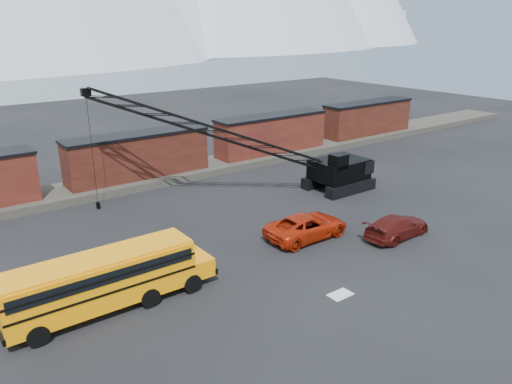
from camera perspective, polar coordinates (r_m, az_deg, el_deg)
ground at (r=31.55m, az=3.70°, el=-8.93°), size 160.00×160.00×0.00m
gravel_berm at (r=48.97m, az=-13.13°, el=1.38°), size 120.00×5.00×0.70m
boxcar_mid at (r=48.31m, az=-13.34°, el=4.11°), size 13.70×3.10×4.17m
boxcar_east_near at (r=56.33m, az=1.76°, el=6.70°), size 13.70×3.10×4.17m
boxcar_east_far at (r=67.26m, az=12.64°, el=8.28°), size 13.70×3.10×4.17m
snow_patch at (r=29.33m, az=9.62°, el=-11.48°), size 1.40×0.90×0.02m
school_bus at (r=27.96m, az=-16.68°, el=-9.50°), size 11.65×2.65×3.19m
red_pickup at (r=35.80m, az=5.81°, el=-3.90°), size 6.37×2.96×1.77m
maroon_suv at (r=37.17m, az=15.82°, el=-3.81°), size 5.64×2.48×1.61m
crawler_crane at (r=41.80m, az=-4.50°, el=6.76°), size 23.00×10.64×10.09m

